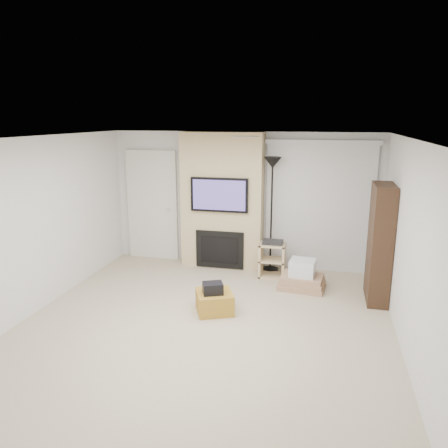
% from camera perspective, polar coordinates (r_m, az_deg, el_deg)
% --- Properties ---
extents(floor, '(5.00, 5.50, 0.00)m').
position_cam_1_polar(floor, '(6.03, -2.68, -13.37)').
color(floor, '#BBAA8D').
rests_on(floor, ground).
extents(ceiling, '(5.00, 5.50, 0.00)m').
position_cam_1_polar(ceiling, '(5.37, -2.99, 11.07)').
color(ceiling, white).
rests_on(ceiling, wall_back).
extents(wall_back, '(5.00, 0.00, 2.50)m').
position_cam_1_polar(wall_back, '(8.19, 2.49, 3.20)').
color(wall_back, silver).
rests_on(wall_back, ground).
extents(wall_front, '(5.00, 0.00, 2.50)m').
position_cam_1_polar(wall_front, '(3.21, -16.97, -14.84)').
color(wall_front, silver).
rests_on(wall_front, ground).
extents(wall_left, '(0.00, 5.50, 2.50)m').
position_cam_1_polar(wall_left, '(6.69, -23.86, -0.39)').
color(wall_left, silver).
rests_on(wall_left, ground).
extents(wall_right, '(0.00, 5.50, 2.50)m').
position_cam_1_polar(wall_right, '(5.46, 23.31, -3.35)').
color(wall_right, silver).
rests_on(wall_right, ground).
extents(hvac_vent, '(0.35, 0.18, 0.01)m').
position_cam_1_polar(hvac_vent, '(6.06, 2.87, 11.35)').
color(hvac_vent, silver).
rests_on(hvac_vent, ceiling).
extents(ottoman, '(0.66, 0.66, 0.30)m').
position_cam_1_polar(ottoman, '(6.42, -1.25, -10.13)').
color(ottoman, '#A87C26').
rests_on(ottoman, floor).
extents(black_bag, '(0.34, 0.31, 0.16)m').
position_cam_1_polar(black_bag, '(6.29, -1.48, -8.38)').
color(black_bag, black).
rests_on(black_bag, ottoman).
extents(fireplace_wall, '(1.50, 0.47, 2.50)m').
position_cam_1_polar(fireplace_wall, '(8.06, -0.24, 2.95)').
color(fireplace_wall, '#CCB380').
rests_on(fireplace_wall, floor).
extents(entry_door, '(1.02, 0.11, 2.14)m').
position_cam_1_polar(entry_door, '(8.70, -9.30, 2.36)').
color(entry_door, silver).
rests_on(entry_door, floor).
extents(vertical_blinds, '(1.98, 0.10, 2.37)m').
position_cam_1_polar(vertical_blinds, '(7.99, 12.34, 2.81)').
color(vertical_blinds, silver).
rests_on(vertical_blinds, floor).
extents(floor_lamp, '(0.31, 0.31, 2.08)m').
position_cam_1_polar(floor_lamp, '(7.76, 6.31, 5.45)').
color(floor_lamp, black).
rests_on(floor_lamp, floor).
extents(av_stand, '(0.45, 0.38, 0.66)m').
position_cam_1_polar(av_stand, '(7.75, 6.34, -4.38)').
color(av_stand, '#D9BC88').
rests_on(av_stand, floor).
extents(box_stack, '(0.79, 0.63, 0.49)m').
position_cam_1_polar(box_stack, '(7.35, 10.16, -6.89)').
color(box_stack, tan).
rests_on(box_stack, floor).
extents(bookshelf, '(0.30, 0.80, 1.80)m').
position_cam_1_polar(bookshelf, '(6.99, 19.69, -2.42)').
color(bookshelf, black).
rests_on(bookshelf, floor).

